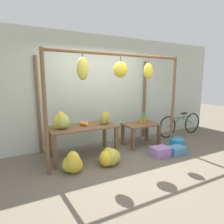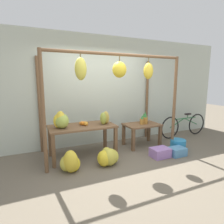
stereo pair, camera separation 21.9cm
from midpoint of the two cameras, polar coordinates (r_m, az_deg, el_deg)
ground_plane at (r=3.91m, az=5.70°, el=-15.71°), size 20.00×20.00×0.00m
shop_wall_back at (r=4.92m, az=-2.88°, el=6.46°), size 8.00×0.08×2.80m
stall_awning at (r=3.99m, az=1.82°, el=8.58°), size 3.00×1.29×2.20m
display_table_main at (r=4.13m, az=-7.53°, el=-5.52°), size 1.42×0.73×0.70m
display_table_side at (r=4.89m, az=10.34°, el=-4.90°), size 0.89×0.60×0.57m
banana_pile_on_table at (r=3.94m, az=-13.72°, el=-2.63°), size 0.37×0.39×0.36m
orange_pile at (r=4.12m, az=-7.05°, el=-3.47°), size 0.17×0.25×0.09m
pineapple_cluster at (r=4.90m, az=11.05°, el=-2.12°), size 0.31×0.27×0.30m
banana_pile_ground_left at (r=3.63m, az=-10.88°, el=-14.94°), size 0.44×0.45×0.42m
banana_pile_ground_right at (r=3.84m, az=0.48°, el=-13.53°), size 0.52×0.50×0.35m
fruit_crate_white at (r=4.37m, az=15.89°, el=-11.80°), size 0.40×0.31×0.20m
blue_bucket at (r=4.93m, az=20.69°, el=-9.28°), size 0.37×0.37×0.25m
parked_bicycle at (r=6.06m, az=22.05°, el=-3.76°), size 1.72×0.09×0.69m
papaya_pile at (r=4.20m, az=-0.96°, el=-1.90°), size 0.26×0.28×0.29m
fruit_crate_purple at (r=4.57m, az=20.54°, el=-11.22°), size 0.36×0.27×0.18m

